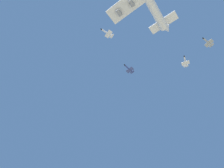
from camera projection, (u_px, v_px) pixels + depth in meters
The scene contains 4 objects.
chase_jet_lead at pixel (107, 33), 185.83m from camera, with size 15.22×8.36×4.00m.
chase_jet_left_wing at pixel (185, 62), 192.86m from camera, with size 14.69×9.99×4.00m.
chase_jet_trailing at pixel (129, 69), 197.83m from camera, with size 15.27×8.46×4.00m.
chase_jet_high_escort at pixel (208, 42), 177.37m from camera, with size 15.22×8.32×4.00m.
Camera 1 is at (28.50, 72.14, 2.40)m, focal length 30.17 mm.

